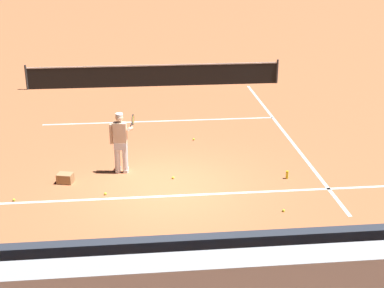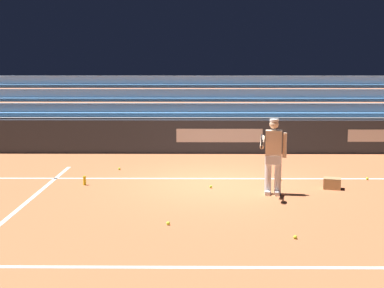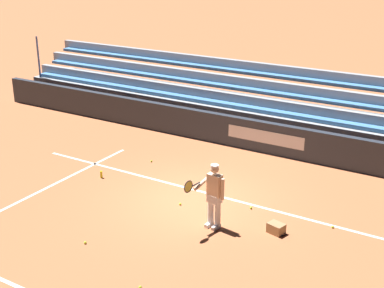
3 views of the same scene
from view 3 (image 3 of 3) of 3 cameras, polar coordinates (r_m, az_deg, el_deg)
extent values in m
plane|color=#B7663D|center=(15.23, 0.24, -5.85)|extent=(160.00, 160.00, 0.00)
cube|color=white|center=(15.62, 1.19, -5.15)|extent=(12.00, 0.10, 0.01)
cube|color=#2D333D|center=(18.61, 7.19, 0.84)|extent=(24.32, 0.24, 1.10)
cube|color=silver|center=(18.38, 7.80, 0.74)|extent=(2.80, 0.01, 0.44)
cube|color=#9EA3A8|center=(20.19, 9.30, 2.31)|extent=(23.11, 2.40, 1.10)
cube|color=#4C89CC|center=(19.29, 8.50, 3.46)|extent=(22.64, 0.40, 0.12)
cube|color=#9EA3A8|center=(19.50, 8.84, 4.07)|extent=(23.11, 0.24, 0.45)
cube|color=#4C89CC|center=(19.88, 9.48, 5.27)|extent=(22.64, 0.40, 0.12)
cube|color=#9EA3A8|center=(20.10, 9.80, 5.84)|extent=(23.11, 0.24, 0.45)
cube|color=#4C89CC|center=(20.50, 10.40, 6.97)|extent=(22.64, 0.40, 0.12)
cube|color=#9EA3A8|center=(20.72, 10.71, 7.50)|extent=(23.11, 0.24, 0.45)
cylinder|color=#4C70B2|center=(25.33, -15.95, 7.68)|extent=(0.08, 0.08, 2.95)
cylinder|color=silver|center=(13.57, 2.76, -7.31)|extent=(0.15, 0.15, 0.88)
cylinder|color=silver|center=(13.68, 2.02, -7.04)|extent=(0.15, 0.15, 0.88)
cube|color=white|center=(13.71, 2.57, -8.86)|extent=(0.15, 0.29, 0.09)
cube|color=white|center=(13.83, 1.84, -8.58)|extent=(0.15, 0.29, 0.09)
cube|color=silver|center=(13.46, 2.41, -5.82)|extent=(0.37, 0.27, 0.20)
cube|color=beige|center=(13.30, 2.43, -4.39)|extent=(0.39, 0.26, 0.58)
sphere|color=beige|center=(13.12, 2.43, -2.70)|extent=(0.21, 0.21, 0.21)
cylinder|color=white|center=(13.08, 2.44, -2.34)|extent=(0.20, 0.20, 0.05)
cylinder|color=beige|center=(13.18, 3.27, -4.83)|extent=(0.09, 0.09, 0.56)
cylinder|color=beige|center=(13.27, 1.07, -4.19)|extent=(0.18, 0.59, 0.24)
cylinder|color=black|center=(13.08, 0.41, -4.33)|extent=(0.08, 0.30, 0.03)
torus|color=black|center=(12.87, -0.39, -4.57)|extent=(0.07, 0.31, 0.31)
cylinder|color=#D6D14C|center=(12.87, -0.39, -4.57)|extent=(0.05, 0.27, 0.27)
cube|color=#A87F51|center=(13.65, 8.96, -8.87)|extent=(0.46, 0.39, 0.26)
sphere|color=#CCE533|center=(14.20, 14.78, -8.54)|extent=(0.07, 0.07, 0.07)
sphere|color=#CCE533|center=(17.76, -4.35, -1.83)|extent=(0.07, 0.07, 0.07)
sphere|color=#CCE533|center=(14.75, 6.30, -6.78)|extent=(0.07, 0.07, 0.07)
sphere|color=#CCE533|center=(14.87, -1.27, -6.41)|extent=(0.07, 0.07, 0.07)
sphere|color=#CCE533|center=(13.33, -11.32, -10.27)|extent=(0.07, 0.07, 0.07)
sphere|color=#CCE533|center=(11.64, -5.55, -14.96)|extent=(0.07, 0.07, 0.07)
cylinder|color=yellow|center=(16.74, -9.65, -3.23)|extent=(0.07, 0.07, 0.22)
camera|label=1|loc=(25.14, 17.49, 17.97)|focal=50.00mm
camera|label=2|loc=(8.49, -60.52, -17.55)|focal=50.00mm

